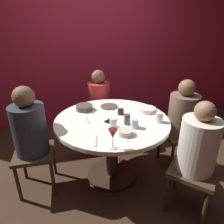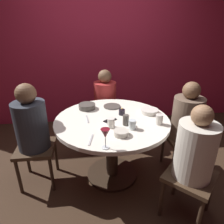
% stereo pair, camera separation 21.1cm
% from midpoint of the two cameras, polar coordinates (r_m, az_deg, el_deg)
% --- Properties ---
extents(ground_plane, '(8.00, 8.00, 0.00)m').
position_cam_midpoint_polar(ground_plane, '(2.57, -2.47, -17.43)').
color(ground_plane, '#382619').
extents(back_wall, '(6.00, 0.10, 2.60)m').
position_cam_midpoint_polar(back_wall, '(3.57, -8.06, 17.26)').
color(back_wall, maroon).
rests_on(back_wall, ground).
extents(dining_table, '(1.24, 1.24, 0.76)m').
position_cam_midpoint_polar(dining_table, '(2.23, -2.73, -6.02)').
color(dining_table, silver).
rests_on(dining_table, ground).
extents(seated_diner_left, '(0.40, 0.40, 1.18)m').
position_cam_midpoint_polar(seated_diner_left, '(2.19, -25.14, -4.73)').
color(seated_diner_left, '#3F2D1E').
rests_on(seated_diner_left, ground).
extents(seated_diner_back, '(0.40, 0.40, 1.12)m').
position_cam_midpoint_polar(seated_diner_back, '(2.94, -5.84, 3.84)').
color(seated_diner_back, '#3F2D1E').
rests_on(seated_diner_back, ground).
extents(seated_diner_right, '(0.40, 0.40, 1.14)m').
position_cam_midpoint_polar(seated_diner_right, '(2.46, 17.34, -1.01)').
color(seated_diner_right, '#3F2D1E').
rests_on(seated_diner_right, ground).
extents(seated_diner_front_right, '(0.57, 0.57, 1.13)m').
position_cam_midpoint_polar(seated_diner_front_right, '(1.88, 20.41, -9.61)').
color(seated_diner_front_right, '#3F2D1E').
rests_on(seated_diner_front_right, ground).
extents(candle_holder, '(0.07, 0.07, 0.08)m').
position_cam_midpoint_polar(candle_holder, '(2.24, -0.18, 0.07)').
color(candle_holder, black).
rests_on(candle_holder, dining_table).
extents(wine_glass, '(0.08, 0.08, 0.18)m').
position_cam_midpoint_polar(wine_glass, '(1.60, -3.57, -6.57)').
color(wine_glass, silver).
rests_on(wine_glass, dining_table).
extents(dinner_plate, '(0.21, 0.21, 0.01)m').
position_cam_midpoint_polar(dinner_plate, '(2.46, -3.33, 1.58)').
color(dinner_plate, '#4C4742').
rests_on(dinner_plate, dining_table).
extents(cell_phone, '(0.15, 0.14, 0.01)m').
position_cam_midpoint_polar(cell_phone, '(2.10, -3.29, -2.47)').
color(cell_phone, black).
rests_on(cell_phone, dining_table).
extents(bowl_serving_large, '(0.20, 0.20, 0.05)m').
position_cam_midpoint_polar(bowl_serving_large, '(2.34, 7.53, 0.64)').
color(bowl_serving_large, silver).
rests_on(bowl_serving_large, dining_table).
extents(bowl_salad_center, '(0.20, 0.20, 0.06)m').
position_cam_midpoint_polar(bowl_salad_center, '(2.40, -10.48, 1.24)').
color(bowl_salad_center, '#4C4742').
rests_on(bowl_salad_center, dining_table).
extents(bowl_small_white, '(0.14, 0.14, 0.05)m').
position_cam_midpoint_polar(bowl_small_white, '(1.84, 0.51, -5.89)').
color(bowl_small_white, beige).
rests_on(bowl_small_white, dining_table).
extents(cup_near_candle, '(0.06, 0.06, 0.11)m').
position_cam_midpoint_polar(cup_near_candle, '(2.01, 1.37, -2.20)').
color(cup_near_candle, '#4C4742').
rests_on(cup_near_candle, dining_table).
extents(cup_by_left_diner, '(0.07, 0.07, 0.11)m').
position_cam_midpoint_polar(cup_by_left_diner, '(2.09, 10.58, -1.56)').
color(cup_by_left_diner, silver).
rests_on(cup_by_left_diner, dining_table).
extents(cup_by_right_diner, '(0.07, 0.07, 0.09)m').
position_cam_midpoint_polar(cup_by_right_diner, '(1.95, 3.38, -3.35)').
color(cup_by_right_diner, silver).
rests_on(cup_by_right_diner, dining_table).
extents(cup_center_front, '(0.07, 0.07, 0.10)m').
position_cam_midpoint_polar(cup_center_front, '(1.95, -2.75, -3.21)').
color(cup_center_front, silver).
rests_on(cup_center_front, dining_table).
extents(fork_near_plate, '(0.05, 0.18, 0.01)m').
position_cam_midpoint_polar(fork_near_plate, '(1.76, -8.04, -8.30)').
color(fork_near_plate, '#B7B7BC').
rests_on(fork_near_plate, dining_table).
extents(knife_near_plate, '(0.03, 0.18, 0.01)m').
position_cam_midpoint_polar(knife_near_plate, '(2.14, -9.94, -2.39)').
color(knife_near_plate, '#B7B7BC').
rests_on(knife_near_plate, dining_table).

